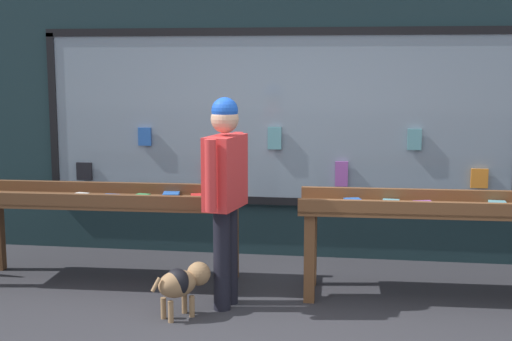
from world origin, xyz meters
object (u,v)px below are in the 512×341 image
(display_table_left, at_px, (104,207))
(display_table_right, at_px, (447,216))
(person_browsing, at_px, (225,185))
(small_dog, at_px, (182,282))

(display_table_left, height_order, display_table_right, display_table_right)
(person_browsing, xyz_separation_m, small_dog, (-0.30, -0.29, -0.75))
(display_table_right, height_order, small_dog, display_table_right)
(display_table_right, distance_m, person_browsing, 1.93)
(display_table_left, height_order, small_dog, display_table_left)
(person_browsing, height_order, small_dog, person_browsing)
(display_table_right, relative_size, person_browsing, 1.45)
(display_table_right, distance_m, small_dog, 2.33)
(small_dog, bearing_deg, person_browsing, -3.49)
(display_table_right, height_order, person_browsing, person_browsing)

